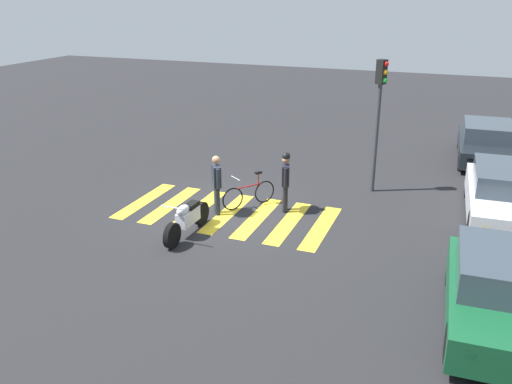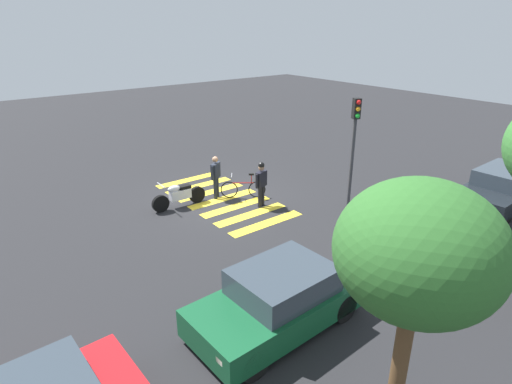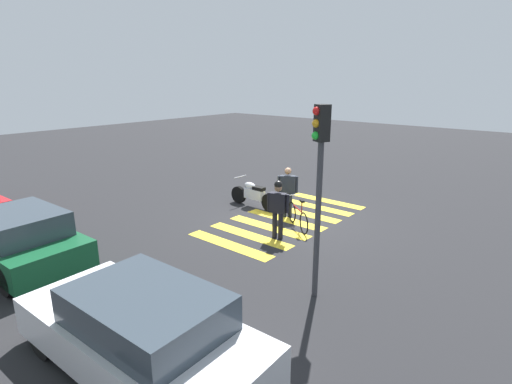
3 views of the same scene
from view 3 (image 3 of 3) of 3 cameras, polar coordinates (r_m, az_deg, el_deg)
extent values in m
plane|color=#232326|center=(13.22, 4.25, -3.94)|extent=(60.00, 60.00, 0.00)
cylinder|color=black|center=(14.85, -2.47, -0.38)|extent=(0.64, 0.16, 0.63)
cylinder|color=black|center=(13.91, 1.94, -1.52)|extent=(0.64, 0.16, 0.63)
cube|color=silver|center=(14.28, -0.19, -0.28)|extent=(0.81, 0.30, 0.36)
ellipsoid|color=silver|center=(14.36, -0.88, 0.92)|extent=(0.49, 0.25, 0.24)
cube|color=black|center=(14.09, 0.42, 0.51)|extent=(0.45, 0.25, 0.12)
cylinder|color=#A5A5AD|center=(14.62, -2.28, 2.19)|extent=(0.05, 0.62, 0.04)
torus|color=black|center=(12.92, 5.15, -2.86)|extent=(0.56, 0.43, 0.67)
torus|color=black|center=(11.97, 6.84, -4.46)|extent=(0.56, 0.43, 0.67)
cylinder|color=maroon|center=(12.35, 6.00, -2.41)|extent=(0.70, 0.53, 0.04)
cylinder|color=maroon|center=(12.01, 6.55, -2.11)|extent=(0.04, 0.04, 0.34)
cube|color=black|center=(11.96, 6.57, -1.29)|extent=(0.22, 0.20, 0.06)
cylinder|color=#99999E|center=(12.65, 5.38, -0.44)|extent=(0.29, 0.39, 0.03)
cylinder|color=black|center=(11.60, 2.68, -4.70)|extent=(0.14, 0.14, 0.80)
cylinder|color=black|center=(11.54, 3.52, -4.82)|extent=(0.14, 0.14, 0.80)
cube|color=black|center=(11.34, 3.15, -1.53)|extent=(0.51, 0.33, 0.57)
sphere|color=#8C664C|center=(11.22, 3.19, 0.58)|extent=(0.22, 0.22, 0.22)
cylinder|color=black|center=(11.44, 1.82, -1.36)|extent=(0.09, 0.09, 0.54)
cylinder|color=black|center=(11.26, 4.51, -1.69)|extent=(0.09, 0.09, 0.54)
sphere|color=black|center=(11.20, 3.19, 1.07)|extent=(0.23, 0.23, 0.23)
cylinder|color=#1E232D|center=(13.35, 4.09, -1.85)|extent=(0.14, 0.14, 0.83)
cylinder|color=#1E232D|center=(13.35, 4.86, -1.87)|extent=(0.14, 0.14, 0.83)
cube|color=#1E232D|center=(13.15, 4.54, 1.09)|extent=(0.51, 0.44, 0.59)
sphere|color=#8C664C|center=(13.04, 4.58, 2.99)|extent=(0.23, 0.23, 0.23)
cylinder|color=#1E232D|center=(13.16, 3.26, 1.13)|extent=(0.09, 0.09, 0.56)
cylinder|color=#1E232D|center=(13.15, 5.81, 1.06)|extent=(0.09, 0.09, 0.56)
cube|color=yellow|center=(15.39, 10.13, -1.25)|extent=(2.94, 0.45, 0.01)
cube|color=yellow|center=(14.65, 8.37, -2.05)|extent=(2.94, 0.45, 0.01)
cube|color=yellow|center=(13.92, 6.41, -2.94)|extent=(2.94, 0.45, 0.01)
cube|color=yellow|center=(13.22, 4.25, -3.92)|extent=(2.94, 0.45, 0.01)
cube|color=yellow|center=(12.54, 1.83, -5.00)|extent=(2.94, 0.45, 0.01)
cube|color=yellow|center=(11.90, -0.86, -6.19)|extent=(2.94, 0.45, 0.01)
cube|color=yellow|center=(11.28, -3.86, -7.50)|extent=(2.94, 0.45, 0.01)
cylinder|color=black|center=(7.87, -28.07, -17.79)|extent=(0.71, 0.24, 0.71)
cylinder|color=black|center=(8.51, -17.72, -13.93)|extent=(0.71, 0.24, 0.71)
cylinder|color=black|center=(6.60, -1.24, -22.78)|extent=(0.71, 0.24, 0.71)
cube|color=silver|center=(6.96, -16.19, -19.42)|extent=(4.50, 2.02, 0.66)
cube|color=#333D47|center=(6.47, -15.41, -15.79)|extent=(2.45, 1.73, 0.56)
cube|color=#F2EDCC|center=(8.35, -28.86, -13.71)|extent=(0.09, 0.20, 0.12)
cube|color=#F2EDCC|center=(8.79, -21.65, -11.29)|extent=(0.09, 0.20, 0.12)
cylinder|color=black|center=(13.05, -29.39, -4.69)|extent=(0.70, 0.24, 0.69)
cylinder|color=black|center=(10.19, -31.97, -10.61)|extent=(0.70, 0.24, 0.69)
cylinder|color=black|center=(10.76, -23.69, -8.09)|extent=(0.70, 0.24, 0.69)
cube|color=#14512D|center=(11.54, -30.63, -6.52)|extent=(3.98, 2.02, 0.64)
cube|color=#333D47|center=(11.17, -30.69, -3.87)|extent=(2.17, 1.73, 0.58)
cube|color=#F2EDCC|center=(13.42, -31.43, -3.27)|extent=(0.09, 0.20, 0.12)
cylinder|color=black|center=(15.43, -32.40, -2.26)|extent=(0.66, 0.24, 0.65)
cylinder|color=#38383D|center=(8.25, 8.77, -4.31)|extent=(0.12, 0.12, 3.31)
cube|color=black|center=(7.79, 9.40, 9.67)|extent=(0.32, 0.32, 0.70)
sphere|color=red|center=(7.70, 8.64, 11.35)|extent=(0.16, 0.16, 0.16)
sphere|color=orange|center=(7.72, 8.57, 9.65)|extent=(0.16, 0.16, 0.16)
sphere|color=green|center=(7.75, 8.50, 7.96)|extent=(0.16, 0.16, 0.16)
camera|label=1|loc=(20.35, -39.37, 16.39)|focal=37.60mm
camera|label=2|loc=(15.72, -62.26, 14.76)|focal=29.57mm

